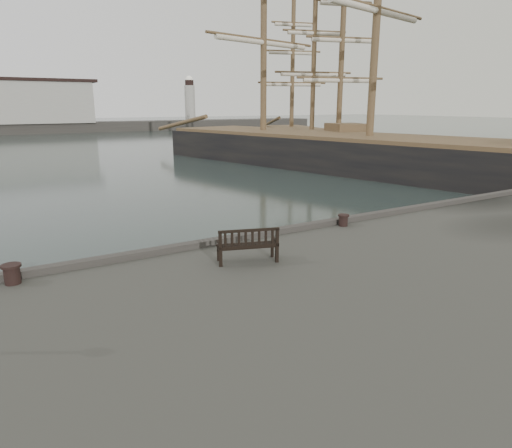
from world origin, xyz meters
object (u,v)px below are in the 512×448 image
Objects in this scene: bollard_right at (343,220)px; bollard_left at (12,274)px; bench at (248,251)px; tall_ship_far at (311,145)px; tall_ship_main at (368,161)px.

bollard_left is at bearing 180.00° from bollard_right.
tall_ship_far is at bearing 68.38° from bench.
bollard_left is (-5.44, 1.51, -0.06)m from bench.
bench is 3.61× the size of bollard_left.
bollard_right is at bearing 36.26° from bench.
bench is 0.04× the size of tall_ship_main.
tall_ship_far is at bearing 53.61° from bollard_right.
tall_ship_main reaches higher than tall_ship_far.
tall_ship_main reaches higher than bollard_right.
tall_ship_main reaches higher than bollard_left.
tall_ship_far is (29.32, 34.95, -1.07)m from bench.
bollard_right is (4.68, 1.51, -0.09)m from bench.
bollard_right is 0.01× the size of tall_ship_main.
bollard_left is 0.01× the size of tall_ship_main.
tall_ship_far is (24.64, 33.44, -0.97)m from bollard_right.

